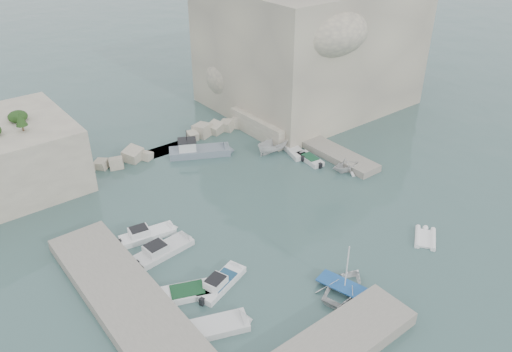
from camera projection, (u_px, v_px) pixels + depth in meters
ground at (295, 228)px, 47.45m from camera, size 400.00×400.00×0.00m
cliff_east at (309, 45)px, 71.04m from camera, size 26.00×22.00×17.00m
cliff_terrace at (277, 121)px, 65.97m from camera, size 8.00×10.00×2.50m
quay_west at (136, 312)px, 37.44m from camera, size 5.00×24.00×1.10m
ledge_east at (322, 147)px, 61.24m from camera, size 3.00×16.00×0.80m
breakwater at (170, 143)px, 61.51m from camera, size 28.00×3.00×1.40m
motorboat_a at (148, 237)px, 46.24m from camera, size 5.75×2.49×1.40m
motorboat_b at (164, 253)px, 44.29m from camera, size 6.07×2.54×1.40m
motorboat_c at (188, 295)px, 39.73m from camera, size 5.60×3.72×0.70m
motorboat_d at (222, 285)px, 40.66m from camera, size 5.67×3.34×1.40m
motorboat_e at (219, 328)px, 36.72m from camera, size 5.22×3.56×0.70m
rowboat at (344, 291)px, 40.15m from camera, size 5.69×4.69×1.02m
inflatable_dinghy at (425, 239)px, 45.95m from camera, size 3.91×3.45×0.44m
tender_east_a at (345, 171)px, 56.91m from camera, size 4.14×3.80×1.83m
tender_east_b at (310, 161)px, 58.95m from camera, size 1.88×4.29×0.70m
tender_east_c at (294, 152)px, 60.93m from camera, size 3.06×5.47×0.70m
tender_east_d at (275, 151)px, 61.14m from camera, size 5.03×1.94×1.94m
work_boat at (200, 155)px, 60.40m from camera, size 8.14×5.76×2.20m
rowboat_mast at (347, 266)px, 38.83m from camera, size 0.10×0.10×4.20m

